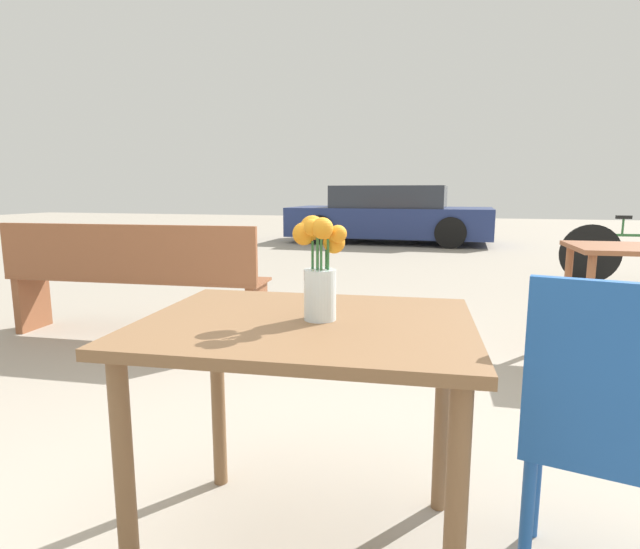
% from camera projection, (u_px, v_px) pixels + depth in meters
% --- Properties ---
extents(table_front, '(0.97, 0.79, 0.73)m').
position_uv_depth(table_front, '(307.00, 357.00, 1.41)').
color(table_front, brown).
rests_on(table_front, ground_plane).
extents(flower_vase, '(0.15, 0.14, 0.29)m').
position_uv_depth(flower_vase, '(319.00, 270.00, 1.38)').
color(flower_vase, silver).
rests_on(flower_vase, table_front).
extents(cafe_chair, '(0.48, 0.48, 0.89)m').
position_uv_depth(cafe_chair, '(613.00, 427.00, 1.21)').
color(cafe_chair, '#1E519E').
rests_on(cafe_chair, ground_plane).
extents(bench_near, '(2.00, 0.50, 0.85)m').
position_uv_depth(bench_near, '(132.00, 275.00, 3.64)').
color(bench_near, brown).
rests_on(bench_near, ground_plane).
extents(table_back, '(0.82, 0.66, 0.74)m').
position_uv_depth(table_back, '(637.00, 267.00, 3.18)').
color(table_back, brown).
rests_on(table_back, ground_plane).
extents(bicycle, '(1.70, 0.44, 0.80)m').
position_uv_depth(bicycle, '(638.00, 253.00, 5.82)').
color(bicycle, black).
rests_on(bicycle, ground_plane).
extents(parked_car, '(4.19, 1.91, 1.19)m').
position_uv_depth(parked_car, '(390.00, 215.00, 10.60)').
color(parked_car, navy).
rests_on(parked_car, ground_plane).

